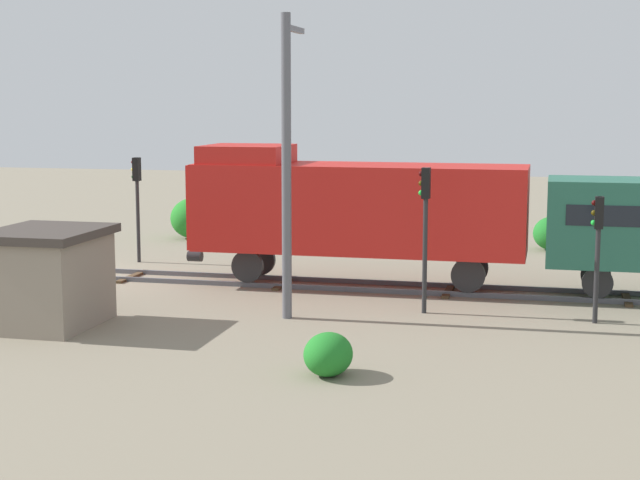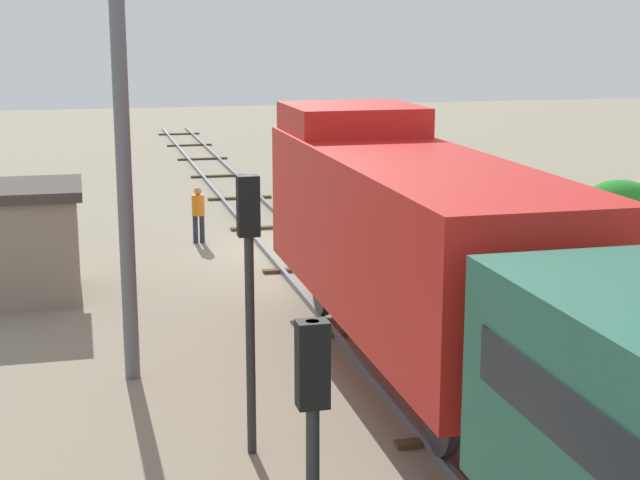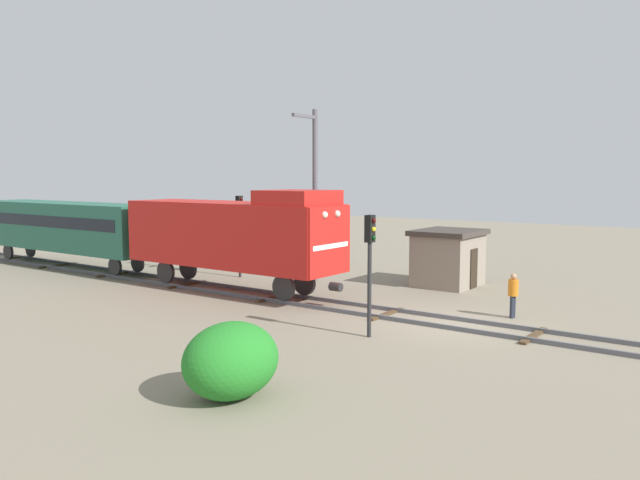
{
  "view_description": "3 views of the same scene",
  "coord_description": "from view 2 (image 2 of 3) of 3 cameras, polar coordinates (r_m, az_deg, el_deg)",
  "views": [
    {
      "loc": [
        31.85,
        17.29,
        6.28
      ],
      "look_at": [
        1.14,
        9.96,
        1.75
      ],
      "focal_mm": 55.0,
      "sensor_mm": 36.0,
      "label": 1
    },
    {
      "loc": [
        5.73,
        27.57,
        6.47
      ],
      "look_at": [
        0.33,
        5.59,
        1.46
      ],
      "focal_mm": 55.0,
      "sensor_mm": 36.0,
      "label": 2
    },
    {
      "loc": [
        -20.66,
        -8.94,
        5.34
      ],
      "look_at": [
        0.0,
        5.98,
        2.73
      ],
      "focal_mm": 35.0,
      "sensor_mm": 36.0,
      "label": 3
    }
  ],
  "objects": [
    {
      "name": "traffic_signal_near",
      "position": [
        27.66,
        5.18,
        4.9
      ],
      "size": [
        0.32,
        0.34,
        4.08
      ],
      "color": "#262628",
      "rests_on": "ground"
    },
    {
      "name": "railway_track",
      "position": [
        28.88,
        -2.01,
        -0.32
      ],
      "size": [
        2.4,
        67.48,
        0.16
      ],
      "color": "#595960",
      "rests_on": "ground"
    },
    {
      "name": "ground_plane",
      "position": [
        28.89,
        -2.01,
        -0.46
      ],
      "size": [
        101.22,
        101.22,
        0.0
      ],
      "primitive_type": "plane",
      "color": "gray"
    },
    {
      "name": "bush_far",
      "position": [
        31.1,
        16.99,
        1.68
      ],
      "size": [
        2.55,
        2.09,
        1.86
      ],
      "primitive_type": "ellipsoid",
      "color": "#247F26",
      "rests_on": "ground"
    },
    {
      "name": "traffic_signal_mid",
      "position": [
        14.51,
        -4.15,
        -1.39
      ],
      "size": [
        0.32,
        0.34,
        4.32
      ],
      "color": "#262628",
      "rests_on": "ground"
    },
    {
      "name": "catenary_mast",
      "position": [
        17.79,
        -11.25,
        6.19
      ],
      "size": [
        1.94,
        0.28,
        8.69
      ],
      "color": "#595960",
      "rests_on": "ground"
    },
    {
      "name": "relay_hut",
      "position": [
        24.51,
        -17.63,
        -0.07
      ],
      "size": [
        3.5,
        2.9,
        2.74
      ],
      "color": "gray",
      "rests_on": "ground"
    },
    {
      "name": "worker_near_track",
      "position": [
        29.55,
        -7.1,
        1.72
      ],
      "size": [
        0.38,
        0.38,
        1.7
      ],
      "rotation": [
        0.0,
        0.0,
        3.43
      ],
      "color": "#262B38",
      "rests_on": "ground"
    },
    {
      "name": "traffic_signal_far",
      "position": [
        10.06,
        -0.45,
        -10.6
      ],
      "size": [
        0.32,
        0.34,
        3.61
      ],
      "color": "#262628",
      "rests_on": "ground"
    },
    {
      "name": "locomotive",
      "position": [
        18.1,
        4.97,
        0.65
      ],
      "size": [
        2.9,
        11.6,
        4.6
      ],
      "color": "red",
      "rests_on": "railway_track"
    }
  ]
}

